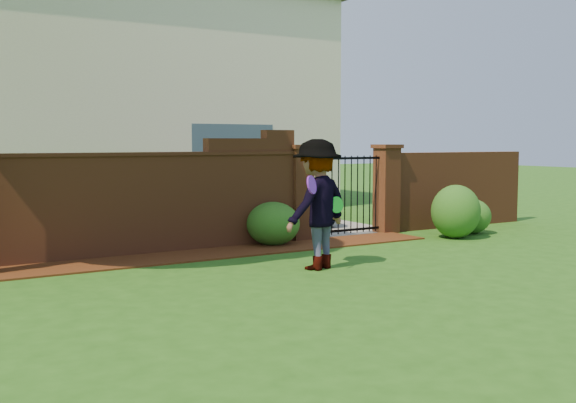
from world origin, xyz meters
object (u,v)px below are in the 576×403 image
man (319,205)px  frisbee_green (336,205)px  frisbee_purple (312,185)px  car (281,194)px

man → frisbee_green: size_ratio=7.82×
frisbee_purple → frisbee_green: frisbee_purple is taller
man → frisbee_purple: bearing=24.0°
frisbee_purple → man: bearing=42.9°
car → man: size_ratio=2.04×
frisbee_purple → frisbee_green: size_ratio=1.09×
frisbee_purple → frisbee_green: bearing=22.0°
car → frisbee_purple: 6.48m
man → frisbee_purple: (-0.35, -0.33, 0.33)m
frisbee_green → frisbee_purple: bearing=-158.0°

